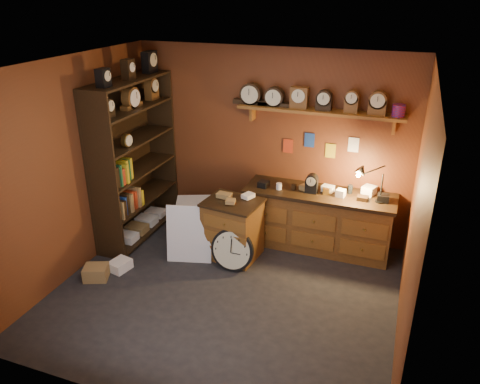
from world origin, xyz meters
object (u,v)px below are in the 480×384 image
Objects in this scene: shelving_unit at (132,154)px; low_cabinet at (233,227)px; workbench at (318,217)px; big_round_clock at (232,250)px.

shelving_unit is 1.77m from low_cabinet.
workbench is 3.56× the size of big_round_clock.
workbench is 1.34m from big_round_clock.
big_round_clock is at bearing -62.84° from low_cabinet.
workbench is (2.61, 0.49, -0.78)m from shelving_unit.
shelving_unit reaches higher than big_round_clock.
low_cabinet reaches higher than big_round_clock.
workbench is at bearing 45.82° from big_round_clock.
low_cabinet is (1.57, -0.14, -0.81)m from shelving_unit.
shelving_unit reaches higher than workbench.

